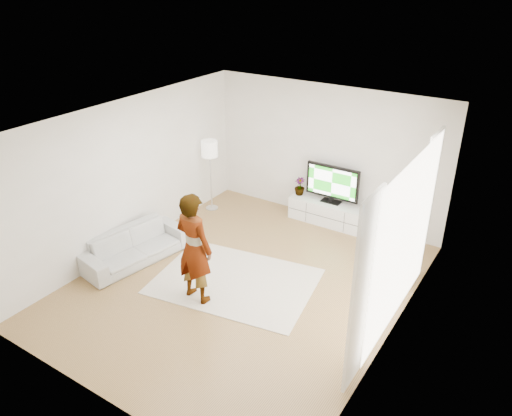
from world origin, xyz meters
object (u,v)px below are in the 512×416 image
Objects in this scene: floor_lamp at (210,152)px; television at (332,183)px; rug at (235,281)px; media_console at (330,213)px; player at (194,248)px; sofa at (135,246)px.

television is at bearing 17.71° from floor_lamp.
rug is at bearing -98.58° from television.
media_console is 1.50× the size of television.
media_console is 0.64× the size of rug.
rug is 1.19m from player.
media_console is at bearing -26.03° from sofa.
floor_lamp is (-1.79, 2.74, 0.39)m from player.
player reaches higher than television.
sofa is at bearing -87.02° from floor_lamp.
rug is 1.69× the size of floor_lamp.
television is 2.63m from floor_lamp.
sofa is 1.27× the size of floor_lamp.
floor_lamp is at bearing 13.18° from sofa.
floor_lamp is at bearing -162.87° from media_console.
floor_lamp is (-2.05, 2.04, 1.31)m from rug.
media_console is at bearing 17.13° from floor_lamp.
television is 4.04m from sofa.
television reaches higher than media_console.
floor_lamp reaches higher than sofa.
television is 0.72× the size of floor_lamp.
sofa is (-1.92, -0.40, 0.28)m from rug.
floor_lamp is at bearing 135.11° from rug.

